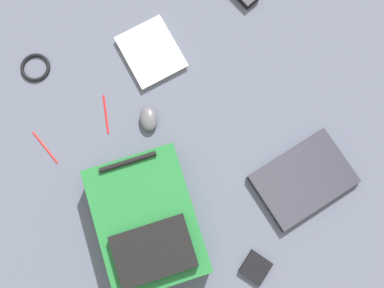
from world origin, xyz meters
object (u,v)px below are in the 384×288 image
cable_coil (35,68)px  pen_blue (106,114)px  computer_mouse (149,119)px  pen_black (45,147)px  backpack (148,223)px  book_red (151,52)px  earbud_pouch (256,267)px  laptop (303,179)px

cable_coil → pen_blue: cable_coil is taller
computer_mouse → pen_black: 0.38m
cable_coil → pen_black: 0.30m
backpack → book_red: 0.62m
book_red → pen_blue: (-0.24, -0.15, -0.01)m
cable_coil → earbud_pouch: earbud_pouch is taller
book_red → pen_black: 0.52m
book_red → cable_coil: (-0.41, 0.12, -0.00)m
cable_coil → pen_blue: size_ratio=0.76×
pen_blue → laptop: bearing=-41.9°
laptop → book_red: (-0.31, 0.64, -0.01)m
pen_black → book_red: bearing=20.3°
laptop → pen_black: bearing=149.6°
computer_mouse → book_red: bearing=80.9°
backpack → pen_black: 0.47m
laptop → earbud_pouch: (-0.28, -0.20, -0.00)m
pen_black → pen_blue: size_ratio=1.01×
backpack → computer_mouse: size_ratio=4.88×
backpack → earbud_pouch: bearing=-45.6°
laptop → book_red: size_ratio=1.46×
cable_coil → earbud_pouch: 1.06m
backpack → laptop: (0.55, -0.07, -0.06)m
laptop → computer_mouse: computer_mouse is taller
cable_coil → pen_blue: (0.17, -0.27, -0.00)m
cable_coil → pen_black: cable_coil is taller
pen_black → cable_coil: bearing=76.9°
cable_coil → earbud_pouch: size_ratio=1.30×
pen_black → earbud_pouch: (0.52, -0.67, 0.01)m
backpack → book_red: backpack is taller
book_red → cable_coil: bearing=164.4°
computer_mouse → pen_black: bearing=-172.9°
pen_black → computer_mouse: bearing=-8.0°
computer_mouse → pen_blue: computer_mouse is taller
backpack → pen_black: size_ratio=3.13×
computer_mouse → earbud_pouch: (0.14, -0.62, -0.01)m
laptop → pen_blue: bearing=138.1°
earbud_pouch → book_red: bearing=92.3°
earbud_pouch → pen_black: bearing=127.7°
backpack → earbud_pouch: 0.39m
laptop → pen_blue: (-0.55, 0.49, -0.01)m
backpack → earbud_pouch: backpack is taller
book_red → earbud_pouch: bearing=-87.7°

